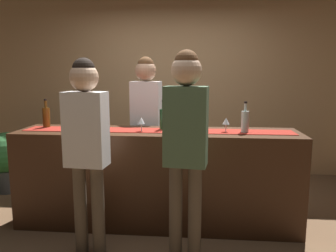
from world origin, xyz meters
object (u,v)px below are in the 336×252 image
Objects in this scene: customer_sipping at (186,133)px; customer_browsing at (86,136)px; wine_glass_near_customer at (226,122)px; bartender at (146,113)px; wine_bottle_clear at (245,121)px; wine_bottle_green at (163,119)px; wine_glass_far_end at (202,121)px; wine_bottle_amber at (46,117)px; potted_plant_tall at (7,157)px; wine_glass_mid_counter at (141,121)px.

customer_sipping reaches higher than customer_browsing.
bartender reaches higher than wine_glass_near_customer.
bartender is (-1.06, 0.61, -0.01)m from wine_bottle_clear.
wine_bottle_green reaches higher than wine_glass_near_customer.
wine_bottle_clear is 2.10× the size of wine_glass_far_end.
wine_bottle_amber is 2.05m from wine_bottle_clear.
wine_glass_far_end is at bearing -8.31° from wine_bottle_green.
potted_plant_tall is (-1.87, 0.18, -0.62)m from bartender.
wine_glass_near_customer is 0.71m from customer_sipping.
wine_glass_near_customer is at bearing 151.89° from bartender.
potted_plant_tall is (-2.75, 0.79, -0.63)m from wine_glass_near_customer.
wine_bottle_clear reaches higher than wine_glass_near_customer.
wine_bottle_amber is 0.17× the size of bartender.
customer_browsing is (-0.37, -0.55, -0.05)m from wine_glass_mid_counter.
bartender reaches higher than potted_plant_tall.
customer_sipping is (-0.14, -0.64, -0.01)m from wine_glass_far_end.
customer_browsing reaches higher than wine_glass_mid_counter.
wine_bottle_amber is at bearing -37.21° from potted_plant_tall.
bartender is at bearing 94.68° from wine_glass_mid_counter.
customer_browsing is 2.13× the size of potted_plant_tall.
wine_bottle_green is at bearing 32.80° from wine_glass_mid_counter.
wine_glass_mid_counter is 0.60m from wine_glass_far_end.
wine_glass_far_end is (-0.41, 0.04, -0.01)m from wine_bottle_clear.
wine_glass_far_end is (0.60, 0.07, 0.00)m from wine_glass_mid_counter.
wine_glass_far_end is at bearing 85.03° from customer_sipping.
wine_glass_mid_counter is at bearing -23.25° from potted_plant_tall.
potted_plant_tall is at bearing 142.79° from wine_bottle_amber.
bartender is at bearing 145.45° from wine_glass_near_customer.
wine_glass_near_customer is at bearing 2.68° from wine_glass_mid_counter.
wine_glass_near_customer is 0.08× the size of customer_sipping.
wine_bottle_amber and wine_bottle_clear have the same top height.
customer_sipping is at bearing -121.23° from wine_glass_near_customer.
wine_glass_mid_counter is at bearing -147.20° from wine_bottle_green.
wine_glass_near_customer is at bearing 66.09° from customer_sipping.
wine_glass_mid_counter is 0.67m from customer_browsing.
customer_sipping is 2.20× the size of potted_plant_tall.
customer_sipping is at bearing -70.02° from wine_bottle_green.
wine_bottle_amber is (-1.24, 0.03, 0.00)m from wine_bottle_green.
wine_bottle_clear is at bearing 28.13° from customer_browsing.
wine_bottle_clear is at bearing -3.53° from wine_bottle_amber.
potted_plant_tall is at bearing 143.52° from customer_browsing.
wine_glass_mid_counter is 0.73m from customer_sipping.
customer_sipping is (0.46, -0.57, -0.01)m from wine_glass_mid_counter.
wine_glass_mid_counter is at bearing -177.32° from wine_glass_near_customer.
bartender is at bearing 138.71° from wine_glass_far_end.
customer_sipping reaches higher than wine_glass_far_end.
wine_bottle_clear is 0.18× the size of customer_browsing.
wine_glass_near_customer is at bearing -16.00° from potted_plant_tall.
wine_glass_mid_counter is 0.08× the size of bartender.
customer_sipping is (0.25, -0.70, -0.02)m from wine_bottle_green.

